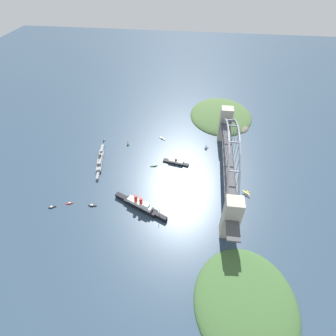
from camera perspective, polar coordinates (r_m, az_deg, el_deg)
ground_plane at (r=366.66m, az=12.48°, el=-1.99°), size 1400.00×1400.00×0.00m
harbor_arch_bridge at (r=345.70m, az=13.24°, el=1.68°), size 245.67×18.12×77.66m
headland_west_shore at (r=277.56m, az=17.31°, el=-27.29°), size 111.03×96.68×19.88m
headland_east_shore at (r=494.34m, az=11.93°, el=11.25°), size 132.75×113.23×20.70m
ocean_liner at (r=319.56m, az=-6.28°, el=-8.30°), size 36.21×71.67×19.40m
naval_cruiser at (r=391.96m, az=-14.97°, el=1.64°), size 75.61×19.57×18.04m
harbor_ferry_steamer at (r=377.59m, az=1.75°, el=1.36°), size 13.72×39.51×8.17m
seaplane_taxiing_near_bridge at (r=350.32m, az=17.18°, el=-5.39°), size 8.78×9.19×4.98m
small_boat_0 at (r=407.77m, az=8.55°, el=4.79°), size 6.53×7.59×8.73m
small_boat_1 at (r=425.90m, az=-1.31°, el=6.67°), size 8.48×10.79×2.48m
small_boat_2 at (r=416.50m, az=-8.98°, el=5.67°), size 7.14×5.68×8.78m
small_boat_3 at (r=374.35m, az=-3.14°, el=0.51°), size 4.51×10.59×2.21m
small_boat_4 at (r=433.02m, az=-14.19°, el=6.38°), size 6.92×4.18×7.97m
small_boat_5 at (r=337.13m, az=-16.62°, el=-8.03°), size 2.71×10.60×2.31m
small_boat_6 at (r=348.83m, az=-21.22°, el=-7.39°), size 3.95×8.68×1.96m
small_boat_7 at (r=353.07m, az=-24.56°, el=-7.96°), size 5.02×9.11×2.22m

